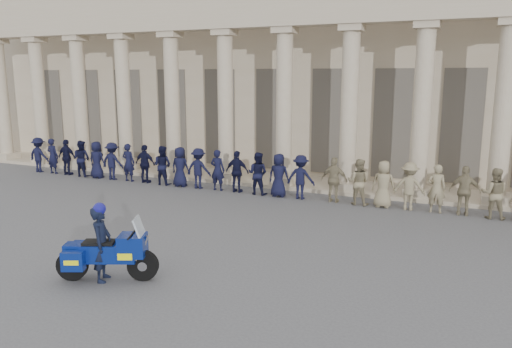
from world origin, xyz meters
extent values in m
plane|color=#4D4D50|center=(0.00, 0.00, 0.00)|extent=(90.00, 90.00, 0.00)
cube|color=tan|center=(0.00, 15.00, 4.50)|extent=(40.00, 10.00, 9.00)
cube|color=tan|center=(0.00, 8.80, 0.07)|extent=(40.00, 2.60, 0.15)
cube|color=tan|center=(0.00, 8.00, 6.79)|extent=(35.80, 1.00, 1.00)
cube|color=tan|center=(-16.90, 8.00, 0.30)|extent=(0.90, 0.90, 0.30)
cylinder|color=tan|center=(-16.90, 8.00, 3.25)|extent=(0.64, 0.64, 5.60)
cube|color=tan|center=(-14.30, 8.00, 0.30)|extent=(0.90, 0.90, 0.30)
cylinder|color=tan|center=(-14.30, 8.00, 3.25)|extent=(0.64, 0.64, 5.60)
cube|color=tan|center=(-14.30, 8.00, 6.17)|extent=(0.85, 0.85, 0.24)
cube|color=tan|center=(-11.70, 8.00, 0.30)|extent=(0.90, 0.90, 0.30)
cylinder|color=tan|center=(-11.70, 8.00, 3.25)|extent=(0.64, 0.64, 5.60)
cube|color=tan|center=(-11.70, 8.00, 6.17)|extent=(0.85, 0.85, 0.24)
cube|color=tan|center=(-9.10, 8.00, 0.30)|extent=(0.90, 0.90, 0.30)
cylinder|color=tan|center=(-9.10, 8.00, 3.25)|extent=(0.64, 0.64, 5.60)
cube|color=tan|center=(-9.10, 8.00, 6.17)|extent=(0.85, 0.85, 0.24)
cube|color=tan|center=(-6.50, 8.00, 0.30)|extent=(0.90, 0.90, 0.30)
cylinder|color=tan|center=(-6.50, 8.00, 3.25)|extent=(0.64, 0.64, 5.60)
cube|color=tan|center=(-6.50, 8.00, 6.17)|extent=(0.85, 0.85, 0.24)
cube|color=tan|center=(-3.90, 8.00, 0.30)|extent=(0.90, 0.90, 0.30)
cylinder|color=tan|center=(-3.90, 8.00, 3.25)|extent=(0.64, 0.64, 5.60)
cube|color=tan|center=(-3.90, 8.00, 6.17)|extent=(0.85, 0.85, 0.24)
cube|color=tan|center=(-1.30, 8.00, 0.30)|extent=(0.90, 0.90, 0.30)
cylinder|color=tan|center=(-1.30, 8.00, 3.25)|extent=(0.64, 0.64, 5.60)
cube|color=tan|center=(-1.30, 8.00, 6.17)|extent=(0.85, 0.85, 0.24)
cube|color=tan|center=(1.30, 8.00, 0.30)|extent=(0.90, 0.90, 0.30)
cylinder|color=tan|center=(1.30, 8.00, 3.25)|extent=(0.64, 0.64, 5.60)
cube|color=tan|center=(1.30, 8.00, 6.17)|extent=(0.85, 0.85, 0.24)
cube|color=tan|center=(3.90, 8.00, 0.30)|extent=(0.90, 0.90, 0.30)
cylinder|color=tan|center=(3.90, 8.00, 3.25)|extent=(0.64, 0.64, 5.60)
cube|color=tan|center=(3.90, 8.00, 6.17)|extent=(0.85, 0.85, 0.24)
cube|color=tan|center=(6.50, 8.00, 0.30)|extent=(0.90, 0.90, 0.30)
cylinder|color=tan|center=(6.50, 8.00, 3.25)|extent=(0.64, 0.64, 5.60)
cube|color=tan|center=(6.50, 8.00, 6.17)|extent=(0.85, 0.85, 0.24)
cube|color=black|center=(-15.60, 10.02, 2.55)|extent=(1.30, 0.12, 4.20)
cube|color=black|center=(-13.00, 10.02, 2.55)|extent=(1.30, 0.12, 4.20)
cube|color=black|center=(-10.40, 10.02, 2.55)|extent=(1.30, 0.12, 4.20)
cube|color=black|center=(-7.80, 10.02, 2.55)|extent=(1.30, 0.12, 4.20)
cube|color=black|center=(-5.20, 10.02, 2.55)|extent=(1.30, 0.12, 4.20)
cube|color=black|center=(-2.60, 10.02, 2.55)|extent=(1.30, 0.12, 4.20)
cube|color=black|center=(0.00, 10.02, 2.55)|extent=(1.30, 0.12, 4.20)
cube|color=black|center=(2.60, 10.02, 2.55)|extent=(1.30, 0.12, 4.20)
cube|color=black|center=(5.20, 10.02, 2.55)|extent=(1.30, 0.12, 4.20)
imported|color=black|center=(-12.95, 6.44, 0.81)|extent=(1.05, 0.60, 1.63)
imported|color=black|center=(-12.09, 6.44, 0.81)|extent=(0.59, 0.39, 1.63)
imported|color=black|center=(-11.23, 6.44, 0.81)|extent=(0.95, 0.40, 1.63)
imported|color=black|center=(-10.37, 6.44, 0.81)|extent=(0.79, 0.62, 1.63)
imported|color=black|center=(-9.51, 6.44, 0.81)|extent=(0.80, 0.52, 1.63)
imported|color=black|center=(-8.65, 6.44, 0.81)|extent=(1.05, 0.60, 1.63)
imported|color=black|center=(-7.79, 6.44, 0.81)|extent=(0.59, 0.39, 1.63)
imported|color=black|center=(-6.93, 6.44, 0.81)|extent=(0.95, 0.40, 1.63)
imported|color=black|center=(-6.07, 6.44, 0.81)|extent=(0.79, 0.62, 1.63)
imported|color=black|center=(-5.20, 6.44, 0.81)|extent=(0.80, 0.52, 1.63)
imported|color=black|center=(-4.34, 6.44, 0.81)|extent=(1.05, 0.60, 1.63)
imported|color=black|center=(-3.48, 6.44, 0.81)|extent=(0.59, 0.39, 1.63)
imported|color=black|center=(-2.62, 6.44, 0.81)|extent=(0.95, 0.40, 1.63)
imported|color=black|center=(-1.76, 6.44, 0.81)|extent=(0.79, 0.62, 1.63)
imported|color=black|center=(-0.90, 6.44, 0.81)|extent=(0.80, 0.52, 1.63)
imported|color=black|center=(-0.04, 6.44, 0.81)|extent=(1.05, 0.60, 1.63)
imported|color=gray|center=(1.22, 6.44, 0.81)|extent=(0.95, 0.40, 1.63)
imported|color=gray|center=(2.08, 6.44, 0.81)|extent=(0.79, 0.62, 1.63)
imported|color=gray|center=(2.94, 6.44, 0.81)|extent=(0.80, 0.52, 1.63)
imported|color=gray|center=(3.81, 6.44, 0.81)|extent=(1.05, 0.60, 1.63)
imported|color=gray|center=(4.67, 6.44, 0.81)|extent=(0.59, 0.39, 1.63)
imported|color=gray|center=(5.53, 6.44, 0.81)|extent=(0.95, 0.40, 1.63)
imported|color=gray|center=(6.39, 6.44, 0.81)|extent=(0.79, 0.62, 1.63)
cylinder|color=black|center=(-0.83, -2.06, 0.35)|extent=(0.69, 0.41, 0.69)
cylinder|color=black|center=(-2.27, -2.68, 0.35)|extent=(0.69, 0.41, 0.69)
cube|color=navy|center=(-1.50, -2.35, 0.65)|extent=(1.28, 0.88, 0.40)
cube|color=navy|center=(-1.02, -2.14, 0.82)|extent=(0.74, 0.73, 0.47)
cube|color=silver|center=(-1.02, -2.14, 0.58)|extent=(0.34, 0.38, 0.13)
cube|color=#B2BFCC|center=(-0.86, -2.07, 1.17)|extent=(0.39, 0.53, 0.56)
cube|color=black|center=(-1.69, -2.43, 0.86)|extent=(0.77, 0.60, 0.10)
cube|color=navy|center=(-2.22, -2.66, 0.73)|extent=(0.48, 0.47, 0.23)
cube|color=navy|center=(-1.99, -2.92, 0.58)|extent=(0.52, 0.40, 0.42)
cube|color=#FFFC0D|center=(-1.99, -2.92, 0.58)|extent=(0.39, 0.35, 0.10)
cube|color=navy|center=(-2.26, -2.31, 0.58)|extent=(0.52, 0.40, 0.42)
cube|color=#FFFC0D|center=(-2.26, -2.31, 0.58)|extent=(0.39, 0.35, 0.10)
cylinder|color=silver|center=(-2.08, -2.32, 0.31)|extent=(0.62, 0.34, 0.10)
cylinder|color=black|center=(-1.02, -2.14, 1.07)|extent=(0.32, 0.69, 0.04)
imported|color=black|center=(-1.64, -2.41, 0.84)|extent=(0.61, 0.73, 1.69)
sphere|color=navy|center=(-1.64, -2.41, 1.64)|extent=(0.28, 0.28, 0.28)
camera|label=1|loc=(5.65, -10.59, 4.48)|focal=35.00mm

